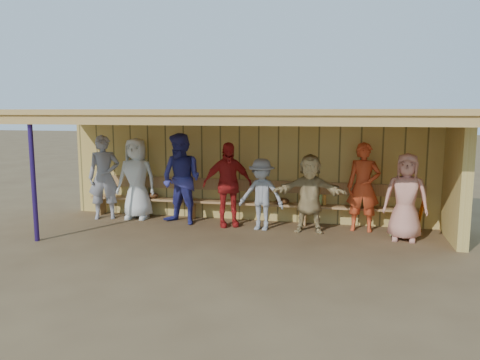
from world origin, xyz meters
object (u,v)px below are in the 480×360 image
player_c (181,179)px  player_d (228,185)px  player_f (310,193)px  bench (248,198)px  player_e (261,194)px  player_b (137,178)px  player_h (406,197)px  player_g (363,187)px  player_a (104,177)px

player_c → player_d: player_c is taller
player_f → bench: (-1.43, 0.67, -0.28)m
player_d → player_e: (0.77, -0.16, -0.16)m
player_e → player_f: 0.99m
player_b → player_h: (5.83, -0.56, -0.09)m
player_b → player_g: 5.06m
player_d → player_f: player_d is taller
player_a → player_b: 0.74m
player_g → bench: bearing=176.5°
player_b → player_d: bearing=-8.7°
player_d → bench: size_ratio=0.24×
player_a → player_d: (2.95, -0.06, -0.06)m
player_e → player_f: bearing=10.3°
player_c → player_h: player_c is taller
player_b → player_d: size_ratio=1.03×
player_a → player_h: player_a is taller
player_c → player_e: player_c is taller
player_g → player_h: (0.77, -0.56, -0.08)m
player_g → bench: (-2.51, 0.31, -0.39)m
player_b → player_c: 1.22m
player_f → player_c: bearing=176.5°
player_e → player_g: (2.06, 0.39, 0.17)m
player_e → bench: size_ratio=0.20×
player_f → bench: 1.61m
player_c → player_g: (3.87, 0.26, -0.08)m
player_b → player_a: bearing=-169.7°
bench → player_c: bearing=-157.5°
player_f → bench: bearing=153.7°
player_a → player_d: player_a is taller
player_a → bench: size_ratio=0.25×
bench → player_b: bearing=-173.2°
player_a → player_g: size_ratio=1.05×
player_c → bench: size_ratio=0.26×
player_b → player_e: 3.02m
player_d → player_g: bearing=-20.0°
player_a → player_e: (3.72, -0.22, -0.22)m
player_g → bench: player_g is taller
player_d → player_e: size_ratio=1.21×
player_c → player_g: bearing=22.2°
player_h → player_a: bearing=-176.5°
player_a → player_e: 3.73m
player_h → bench: size_ratio=0.22×
player_c → player_d: (1.04, 0.03, -0.09)m
player_h → bench: (-3.28, 0.87, -0.32)m
player_b → player_c: size_ratio=0.94×
bench → player_h: bearing=-14.9°
player_a → player_c: (1.91, -0.09, 0.03)m
player_a → player_f: size_ratio=1.20×
player_d → player_f: size_ratio=1.13×
player_d → player_h: (3.60, -0.33, -0.07)m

